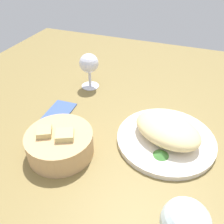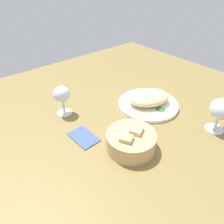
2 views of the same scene
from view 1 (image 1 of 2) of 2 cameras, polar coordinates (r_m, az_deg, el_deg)
name	(u,v)px [view 1 (image 1 of 2)]	position (r cm, az deg, el deg)	size (l,w,h in cm)	color
ground_plane	(123,135)	(67.37, 2.52, -5.56)	(140.00, 140.00, 2.00)	olive
plate	(166,139)	(65.23, 12.61, -6.34)	(25.63, 25.63, 1.40)	white
omelette	(167,130)	(62.99, 13.02, -4.08)	(17.73, 12.33, 5.42)	beige
lettuce_garnish	(161,153)	(59.44, 11.59, -9.61)	(3.86, 3.86, 1.30)	#418135
bread_basket	(60,143)	(60.43, -12.26, -7.25)	(16.32, 16.32, 7.51)	tan
wine_glass_near	(89,65)	(83.19, -5.47, 11.00)	(6.58, 6.58, 12.32)	silver
folded_napkin	(59,111)	(75.36, -12.47, 0.15)	(11.00, 7.00, 0.80)	#3D5692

